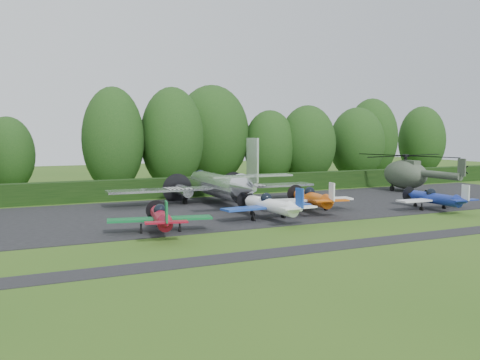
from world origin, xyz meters
name	(u,v)px	position (x,y,z in m)	size (l,w,h in m)	color
ground	(321,226)	(0.00, 0.00, 0.00)	(160.00, 160.00, 0.00)	#305618
apron	(256,208)	(0.00, 10.00, 0.00)	(70.00, 18.00, 0.01)	black
taxiway_verge	(377,242)	(0.00, -6.00, 0.00)	(70.00, 2.00, 0.00)	black
hedgerow	(208,195)	(0.00, 21.00, 0.00)	(90.00, 1.60, 2.00)	black
transport_plane	(220,185)	(-1.95, 13.41, 1.80)	(20.13, 15.44, 6.45)	silver
light_plane_red	(161,217)	(-11.14, 2.14, 1.10)	(6.87, 7.23, 2.64)	maroon
light_plane_white	(271,205)	(-2.07, 3.62, 1.18)	(7.40, 7.78, 2.84)	white
light_plane_orange	(312,198)	(3.11, 5.81, 1.19)	(7.44, 7.82, 2.86)	#D2540C
light_plane_blue	(435,198)	(13.09, 2.03, 1.06)	(6.65, 6.99, 2.55)	navy
helicopter	(406,172)	(21.17, 14.27, 2.24)	(12.97, 15.18, 4.18)	#384435
sign_board	(412,175)	(27.03, 19.44, 1.25)	(3.29, 0.12, 1.85)	#3F3326
tree_0	(422,141)	(40.98, 32.07, 5.35)	(7.23, 7.23, 10.72)	black
tree_1	(212,135)	(5.41, 32.77, 6.37)	(9.66, 9.66, 12.75)	black
tree_3	(308,144)	(17.43, 28.64, 5.11)	(7.51, 7.51, 10.23)	black
tree_5	(357,144)	(26.10, 29.33, 5.06)	(7.72, 7.72, 10.15)	black
tree_6	(372,138)	(30.84, 31.90, 5.82)	(7.64, 7.64, 11.66)	black
tree_7	(113,140)	(-8.36, 28.33, 5.84)	(6.84, 6.84, 11.71)	black
tree_8	(172,138)	(-1.50, 28.29, 5.95)	(7.37, 7.37, 11.91)	black
tree_9	(270,147)	(12.42, 29.92, 4.76)	(6.78, 6.78, 9.54)	black
tree_10	(8,155)	(-18.99, 32.45, 4.19)	(5.76, 5.76, 8.41)	black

